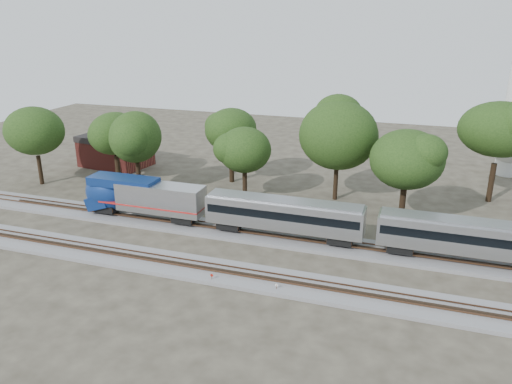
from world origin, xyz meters
TOP-DOWN VIEW (x-y plane):
  - ground at (0.00, 0.00)m, footprint 160.00×160.00m
  - track_far at (0.00, 6.00)m, footprint 160.00×5.00m
  - track_near at (0.00, -4.00)m, footprint 160.00×5.00m
  - switch_stand_red at (1.19, -5.91)m, footprint 0.31×0.06m
  - switch_stand_white at (7.78, -5.63)m, footprint 0.29×0.10m
  - switch_lever at (4.68, -5.49)m, footprint 0.58×0.46m
  - brick_building at (-31.00, 26.73)m, footprint 12.35×9.58m
  - tree_0 at (-36.36, 14.08)m, footprint 8.65×8.65m
  - tree_1 at (-25.82, 19.35)m, footprint 7.88×7.88m
  - tree_2 at (-19.67, 15.48)m, footprint 8.62×8.62m
  - tree_3 at (-8.38, 24.57)m, footprint 8.60×8.60m
  - tree_4 at (-3.77, 17.84)m, footprint 7.42×7.42m
  - tree_5 at (8.63, 21.77)m, footprint 9.56×9.56m
  - tree_6 at (18.12, 16.20)m, footprint 8.45×8.45m
  - tree_7 at (29.61, 27.79)m, footprint 10.60×10.60m

SIDE VIEW (x-z plane):
  - ground at x=0.00m, z-range 0.00..0.00m
  - switch_lever at x=4.68m, z-range 0.00..0.30m
  - track_far at x=0.00m, z-range -0.16..0.57m
  - track_near at x=0.00m, z-range -0.16..0.57m
  - switch_stand_white at x=7.78m, z-range 0.13..1.06m
  - switch_stand_red at x=1.19m, z-range 0.14..1.12m
  - brick_building at x=-31.00m, z-range 0.02..5.44m
  - tree_4 at x=-3.77m, z-range 2.05..12.50m
  - tree_1 at x=-25.82m, z-range 2.18..13.29m
  - tree_6 at x=18.12m, z-range 2.34..14.25m
  - tree_3 at x=-8.38m, z-range 2.38..14.51m
  - tree_2 at x=-19.67m, z-range 2.39..14.54m
  - tree_0 at x=-36.36m, z-range 2.40..14.59m
  - tree_5 at x=8.63m, z-range 2.65..16.13m
  - tree_7 at x=29.61m, z-range 2.95..17.89m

